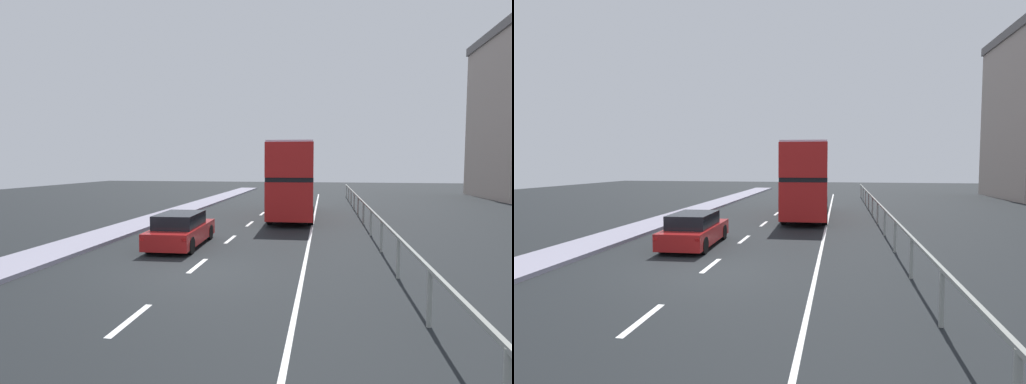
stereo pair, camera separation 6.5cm
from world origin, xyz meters
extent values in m
cube|color=black|center=(0.00, 0.00, -0.05)|extent=(73.24, 120.00, 0.10)
cube|color=gray|center=(-5.68, 0.00, 0.07)|extent=(2.07, 80.00, 0.14)
cube|color=silver|center=(0.00, -3.91, 0.00)|extent=(0.16, 1.85, 0.01)
cube|color=silver|center=(0.00, 0.68, 0.00)|extent=(0.16, 1.85, 0.01)
cube|color=silver|center=(0.00, 5.26, 0.00)|extent=(0.16, 1.85, 0.01)
cube|color=silver|center=(0.00, 9.84, 0.00)|extent=(0.16, 1.85, 0.01)
cube|color=silver|center=(0.00, 14.43, 0.00)|extent=(0.16, 1.85, 0.01)
cube|color=silver|center=(0.00, 19.01, 0.00)|extent=(0.16, 1.85, 0.01)
cube|color=silver|center=(0.00, 23.59, 0.00)|extent=(0.16, 1.85, 0.01)
cube|color=silver|center=(0.00, 28.18, 0.00)|extent=(0.16, 1.85, 0.01)
cube|color=silver|center=(3.39, 9.00, 0.00)|extent=(0.12, 46.00, 0.01)
cube|color=gray|center=(6.10, 9.00, 1.17)|extent=(0.08, 42.00, 0.08)
cylinder|color=gray|center=(6.10, -3.25, 0.59)|extent=(0.10, 0.10, 1.17)
cylinder|color=gray|center=(6.10, 0.25, 0.59)|extent=(0.10, 0.10, 1.17)
cylinder|color=gray|center=(6.10, 3.75, 0.59)|extent=(0.10, 0.10, 1.17)
cylinder|color=gray|center=(6.10, 7.25, 0.59)|extent=(0.10, 0.10, 1.17)
cylinder|color=gray|center=(6.10, 10.75, 0.59)|extent=(0.10, 0.10, 1.17)
cylinder|color=gray|center=(6.10, 14.25, 0.59)|extent=(0.10, 0.10, 1.17)
cylinder|color=gray|center=(6.10, 17.75, 0.59)|extent=(0.10, 0.10, 1.17)
cylinder|color=gray|center=(6.10, 21.25, 0.59)|extent=(0.10, 0.10, 1.17)
cylinder|color=gray|center=(6.10, 24.75, 0.59)|extent=(0.10, 0.10, 1.17)
cylinder|color=gray|center=(6.10, 28.25, 0.59)|extent=(0.10, 0.10, 1.17)
cube|color=#AE1918|center=(2.08, 13.43, 1.35)|extent=(2.75, 10.22, 1.99)
cube|color=black|center=(2.08, 13.43, 2.46)|extent=(2.76, 9.81, 0.24)
cube|color=#AE1918|center=(2.08, 13.43, 3.47)|extent=(2.75, 10.22, 1.77)
cube|color=silver|center=(2.08, 13.43, 4.40)|extent=(2.70, 10.02, 0.10)
cube|color=black|center=(1.91, 18.48, 1.44)|extent=(2.18, 0.11, 1.39)
cube|color=yellow|center=(1.91, 18.48, 3.91)|extent=(1.45, 0.09, 0.28)
cylinder|color=black|center=(0.85, 17.07, 0.50)|extent=(0.31, 1.01, 1.00)
cylinder|color=black|center=(3.07, 17.14, 0.50)|extent=(0.31, 1.01, 1.00)
cylinder|color=black|center=(1.08, 9.93, 0.50)|extent=(0.31, 1.01, 1.00)
cylinder|color=black|center=(3.30, 10.00, 0.50)|extent=(0.31, 1.01, 1.00)
cube|color=maroon|center=(-1.61, 3.63, 0.49)|extent=(1.89, 4.34, 0.63)
cube|color=black|center=(-1.60, 3.42, 1.07)|extent=(1.61, 2.41, 0.53)
cube|color=red|center=(-2.28, 1.49, 0.65)|extent=(0.16, 0.07, 0.12)
cube|color=red|center=(-0.77, 1.56, 0.65)|extent=(0.16, 0.07, 0.12)
cylinder|color=black|center=(-2.45, 5.03, 0.32)|extent=(0.23, 0.65, 0.64)
cylinder|color=black|center=(-0.90, 5.10, 0.32)|extent=(0.23, 0.65, 0.64)
cylinder|color=black|center=(-2.33, 2.16, 0.32)|extent=(0.23, 0.65, 0.64)
cylinder|color=black|center=(-0.77, 2.23, 0.32)|extent=(0.23, 0.65, 0.64)
camera|label=1|loc=(4.00, -11.65, 3.28)|focal=28.42mm
camera|label=2|loc=(4.06, -11.63, 3.28)|focal=28.42mm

